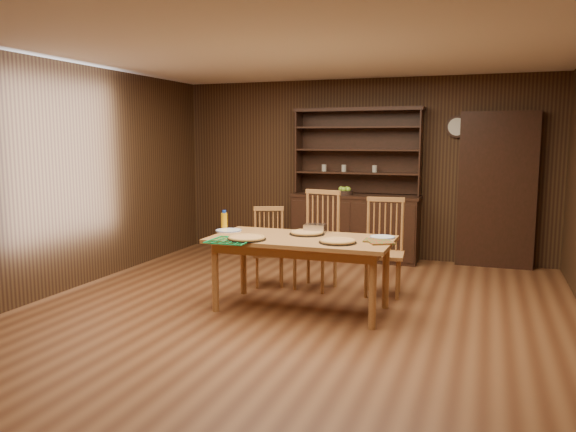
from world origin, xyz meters
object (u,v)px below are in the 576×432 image
at_px(china_hutch, 356,218).
at_px(chair_center, 319,236).
at_px(dining_table, 301,246).
at_px(chair_left, 269,244).
at_px(chair_right, 384,243).
at_px(juice_bottle, 224,220).

bearing_deg(china_hutch, chair_center, -91.81).
distance_m(dining_table, chair_left, 1.11).
distance_m(china_hutch, dining_table, 2.61).
relative_size(chair_center, chair_right, 1.05).
xyz_separation_m(dining_table, chair_right, (0.68, 0.90, -0.09)).
height_order(dining_table, juice_bottle, juice_bottle).
relative_size(dining_table, juice_bottle, 8.73).
bearing_deg(juice_bottle, chair_right, 22.06).
distance_m(chair_left, chair_right, 1.37).
relative_size(chair_left, chair_right, 0.86).
height_order(dining_table, chair_left, chair_left).
bearing_deg(dining_table, juice_bottle, 166.48).
relative_size(china_hutch, juice_bottle, 10.43).
relative_size(chair_right, juice_bottle, 5.20).
relative_size(dining_table, chair_right, 1.68).
bearing_deg(china_hutch, chair_left, -110.39).
xyz_separation_m(china_hutch, dining_table, (0.04, -2.61, 0.07)).
relative_size(china_hutch, dining_table, 1.19).
xyz_separation_m(dining_table, juice_bottle, (-0.98, 0.23, 0.18)).
distance_m(dining_table, juice_bottle, 1.02).
xyz_separation_m(china_hutch, chair_center, (-0.05, -1.69, 0.01)).
bearing_deg(chair_right, china_hutch, 107.26).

